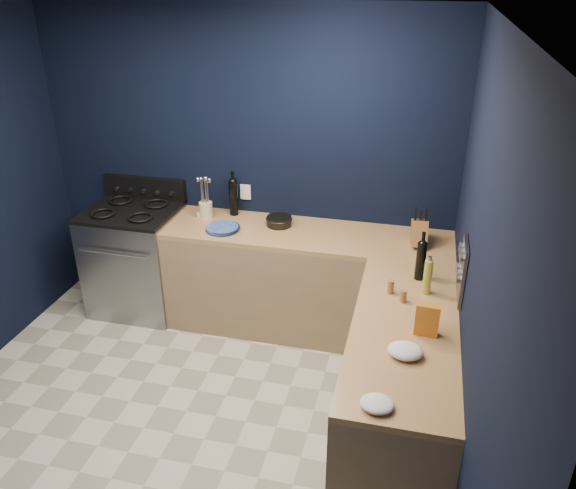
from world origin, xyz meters
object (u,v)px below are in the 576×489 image
(plate_stack, at_px, (222,228))
(crouton_bag, at_px, (427,320))
(utensil_crock, at_px, (206,210))
(knife_block, at_px, (419,233))
(gas_range, at_px, (137,261))

(plate_stack, distance_m, crouton_bag, 1.95)
(plate_stack, distance_m, utensil_crock, 0.30)
(utensil_crock, xyz_separation_m, crouton_bag, (1.84, -1.28, 0.03))
(utensil_crock, height_order, knife_block, knife_block)
(plate_stack, relative_size, utensil_crock, 1.87)
(crouton_bag, bearing_deg, gas_range, 158.93)
(gas_range, distance_m, knife_block, 2.46)
(knife_block, distance_m, crouton_bag, 1.18)
(plate_stack, xyz_separation_m, knife_block, (1.54, 0.10, 0.08))
(plate_stack, bearing_deg, crouton_bag, -33.48)
(plate_stack, xyz_separation_m, utensil_crock, (-0.22, 0.21, 0.05))
(utensil_crock, bearing_deg, knife_block, -3.42)
(plate_stack, xyz_separation_m, crouton_bag, (1.63, -1.08, 0.08))
(plate_stack, bearing_deg, gas_range, 173.53)
(plate_stack, height_order, knife_block, knife_block)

